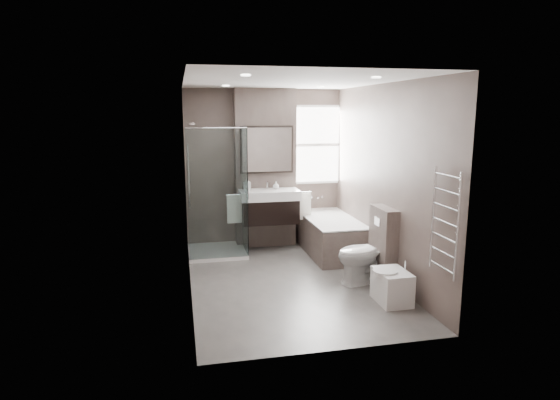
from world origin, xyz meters
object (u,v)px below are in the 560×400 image
object	(u,v)px
vanity	(269,206)
bidet	(392,286)
toilet	(366,253)
bathtub	(330,234)

from	to	relation	value
vanity	bidet	xyz separation A→B (m)	(1.01, -2.38, -0.54)
vanity	toilet	world-z (taller)	vanity
toilet	bidet	size ratio (longest dim) A/B	1.57
toilet	bidet	bearing A→B (deg)	-7.52
vanity	bidet	size ratio (longest dim) A/B	1.88
bidet	vanity	bearing A→B (deg)	113.12
bathtub	toilet	world-z (taller)	toilet
bathtub	toilet	xyz separation A→B (m)	(0.05, -1.36, 0.08)
vanity	toilet	size ratio (longest dim) A/B	1.19
toilet	bidet	world-z (taller)	toilet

